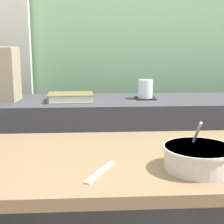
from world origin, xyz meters
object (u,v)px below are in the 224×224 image
coaster_square (145,98)px  closed_book (70,97)px  breakfast_table (118,189)px  juice_glass (145,89)px  fork_utensil (100,172)px  soup_bowl (199,158)px

coaster_square → closed_book: size_ratio=0.44×
breakfast_table → closed_book: bearing=107.6°
juice_glass → breakfast_table: bearing=-106.4°
fork_utensil → soup_bowl: bearing=29.4°
juice_glass → soup_bowl: 0.77m
coaster_square → closed_book: (-0.38, -0.04, 0.02)m
closed_book → soup_bowl: 0.83m
juice_glass → soup_bowl: size_ratio=0.44×
coaster_square → fork_utensil: size_ratio=0.59×
coaster_square → juice_glass: size_ratio=1.08×
coaster_square → soup_bowl: (0.04, -0.77, -0.05)m
fork_utensil → breakfast_table: bearing=93.1°
juice_glass → soup_bowl: juice_glass is taller
coaster_square → juice_glass: juice_glass is taller
breakfast_table → juice_glass: 0.71m
juice_glass → fork_utensil: juice_glass is taller
soup_bowl → fork_utensil: (-0.29, -0.01, -0.03)m
soup_bowl → fork_utensil: bearing=-177.2°
soup_bowl → closed_book: bearing=119.7°
juice_glass → coaster_square: bearing=180.0°
breakfast_table → coaster_square: size_ratio=12.63×
closed_book → fork_utensil: (0.13, -0.74, -0.09)m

